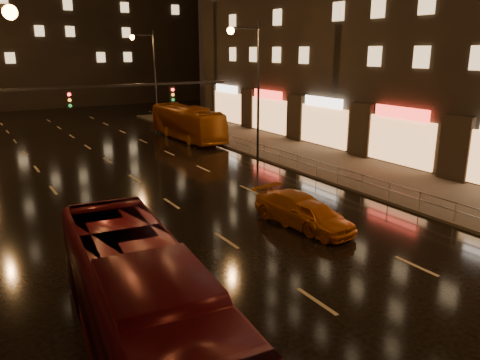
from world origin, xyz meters
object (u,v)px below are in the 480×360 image
object	(u,v)px
bus_red	(146,314)
bus_curb	(187,123)
taxi_near	(314,216)
taxi_far	(299,209)

from	to	relation	value
bus_red	bus_curb	xyz separation A→B (m)	(14.92, 29.15, -0.09)
taxi_near	bus_red	bearing A→B (deg)	-158.68
bus_curb	taxi_near	size ratio (longest dim) A/B	2.65
bus_red	taxi_near	distance (m)	11.31
taxi_near	taxi_far	size ratio (longest dim) A/B	0.83
bus_curb	taxi_near	bearing A→B (deg)	-101.58
taxi_far	bus_red	bearing A→B (deg)	-154.48
bus_red	bus_curb	distance (m)	32.75
bus_red	bus_curb	size ratio (longest dim) A/B	1.06
taxi_near	bus_curb	bearing A→B (deg)	72.13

